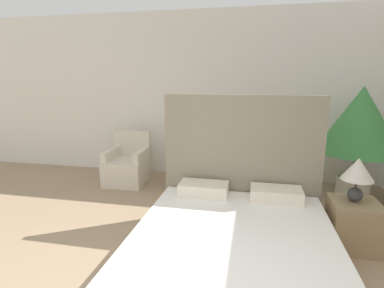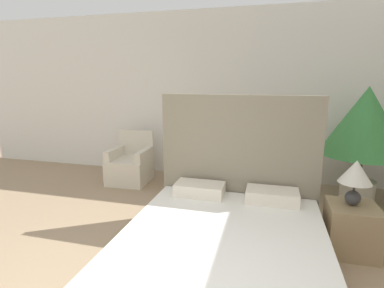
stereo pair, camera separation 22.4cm
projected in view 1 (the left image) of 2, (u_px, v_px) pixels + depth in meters
The scene contains 7 objects.
wall_back at pixel (218, 96), 5.26m from camera, with size 10.00×0.06×2.90m.
bed at pixel (234, 242), 2.75m from camera, with size 1.84×2.14×1.57m.
armchair_near_window_left at pixel (127, 167), 5.11m from camera, with size 0.68×0.73×0.85m.
armchair_near_window_right at pixel (189, 171), 4.89m from camera, with size 0.73×0.78×0.85m.
potted_palm at pixel (360, 124), 4.13m from camera, with size 1.12×1.12×1.66m.
nightstand at pixel (353, 225), 3.13m from camera, with size 0.47×0.47×0.50m.
table_lamp at pixel (358, 172), 3.03m from camera, with size 0.32×0.32×0.46m.
Camera 1 is at (0.63, -1.21, 1.74)m, focal length 28.00 mm.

